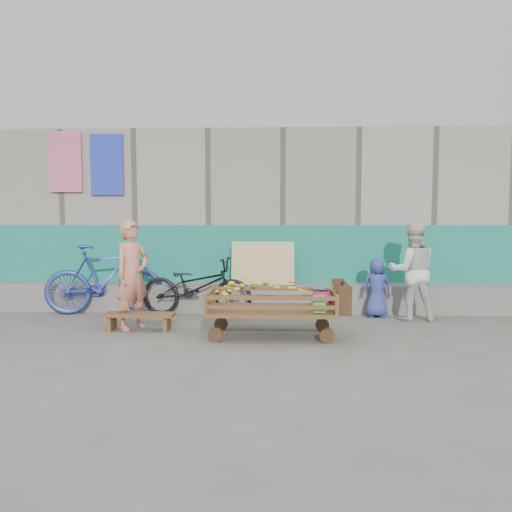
{
  "coord_description": "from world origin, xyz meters",
  "views": [
    {
      "loc": [
        0.52,
        -5.7,
        1.58
      ],
      "look_at": [
        0.23,
        1.2,
        1.0
      ],
      "focal_mm": 35.0,
      "sensor_mm": 36.0,
      "label": 1
    }
  ],
  "objects_px": {
    "woman": "(412,271)",
    "vendor_man": "(132,275)",
    "child": "(377,288)",
    "bench": "(139,318)",
    "bicycle_dark": "(196,287)",
    "banana_cart": "(269,297)",
    "bicycle_blue": "(105,279)"
  },
  "relations": [
    {
      "from": "woman",
      "to": "vendor_man",
      "type": "bearing_deg",
      "value": 9.93
    },
    {
      "from": "bicycle_dark",
      "to": "child",
      "type": "bearing_deg",
      "value": -81.86
    },
    {
      "from": "woman",
      "to": "bicycle_dark",
      "type": "bearing_deg",
      "value": -2.81
    },
    {
      "from": "banana_cart",
      "to": "bench",
      "type": "bearing_deg",
      "value": 171.54
    },
    {
      "from": "child",
      "to": "banana_cart",
      "type": "bearing_deg",
      "value": 35.08
    },
    {
      "from": "woman",
      "to": "child",
      "type": "bearing_deg",
      "value": -21.32
    },
    {
      "from": "bench",
      "to": "vendor_man",
      "type": "bearing_deg",
      "value": 132.5
    },
    {
      "from": "vendor_man",
      "to": "woman",
      "type": "distance_m",
      "value": 4.07
    },
    {
      "from": "bench",
      "to": "child",
      "type": "distance_m",
      "value": 3.57
    },
    {
      "from": "banana_cart",
      "to": "bicycle_blue",
      "type": "relative_size",
      "value": 0.98
    },
    {
      "from": "bench",
      "to": "woman",
      "type": "bearing_deg",
      "value": 12.35
    },
    {
      "from": "bench",
      "to": "bicycle_dark",
      "type": "xyz_separation_m",
      "value": [
        0.63,
        1.0,
        0.29
      ]
    },
    {
      "from": "bicycle_dark",
      "to": "bicycle_blue",
      "type": "distance_m",
      "value": 1.49
    },
    {
      "from": "woman",
      "to": "bicycle_dark",
      "type": "height_order",
      "value": "woman"
    },
    {
      "from": "vendor_man",
      "to": "bicycle_dark",
      "type": "bearing_deg",
      "value": -7.93
    },
    {
      "from": "banana_cart",
      "to": "bicycle_blue",
      "type": "xyz_separation_m",
      "value": [
        -2.63,
        1.38,
        0.03
      ]
    },
    {
      "from": "bench",
      "to": "bicycle_blue",
      "type": "xyz_separation_m",
      "value": [
        -0.86,
        1.12,
        0.38
      ]
    },
    {
      "from": "vendor_man",
      "to": "child",
      "type": "height_order",
      "value": "vendor_man"
    },
    {
      "from": "woman",
      "to": "bicycle_dark",
      "type": "distance_m",
      "value": 3.27
    },
    {
      "from": "banana_cart",
      "to": "bench",
      "type": "relative_size",
      "value": 1.9
    },
    {
      "from": "bench",
      "to": "bicycle_dark",
      "type": "relative_size",
      "value": 0.54
    },
    {
      "from": "bicycle_blue",
      "to": "vendor_man",
      "type": "bearing_deg",
      "value": -154.67
    },
    {
      "from": "woman",
      "to": "bicycle_blue",
      "type": "bearing_deg",
      "value": -3.46
    },
    {
      "from": "bench",
      "to": "vendor_man",
      "type": "relative_size",
      "value": 0.63
    },
    {
      "from": "vendor_man",
      "to": "child",
      "type": "distance_m",
      "value": 3.65
    },
    {
      "from": "woman",
      "to": "bicycle_dark",
      "type": "relative_size",
      "value": 0.84
    },
    {
      "from": "woman",
      "to": "bench",
      "type": "bearing_deg",
      "value": 12.1
    },
    {
      "from": "bench",
      "to": "banana_cart",
      "type": "bearing_deg",
      "value": -8.46
    },
    {
      "from": "bench",
      "to": "woman",
      "type": "distance_m",
      "value": 4.02
    },
    {
      "from": "woman",
      "to": "bicycle_blue",
      "type": "height_order",
      "value": "woman"
    },
    {
      "from": "bench",
      "to": "bicycle_blue",
      "type": "bearing_deg",
      "value": 127.48
    },
    {
      "from": "banana_cart",
      "to": "bench",
      "type": "xyz_separation_m",
      "value": [
        -1.77,
        0.26,
        -0.35
      ]
    }
  ]
}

